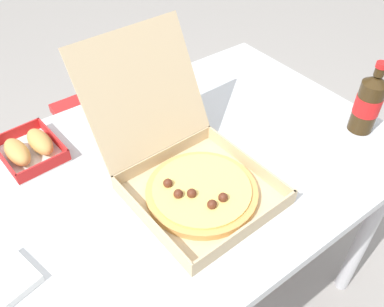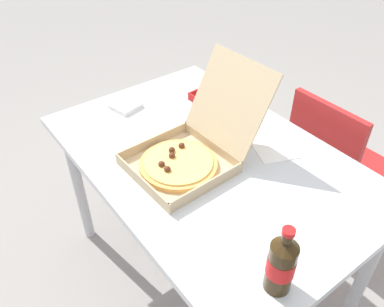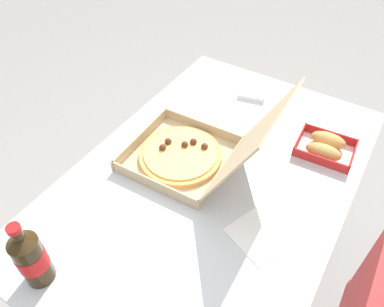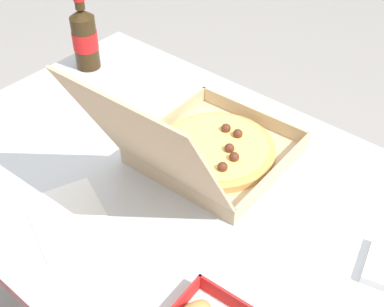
# 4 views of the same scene
# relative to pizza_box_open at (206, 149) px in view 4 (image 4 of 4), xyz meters

# --- Properties ---
(dining_table) EXTENTS (1.26, 0.83, 0.74)m
(dining_table) POSITION_rel_pizza_box_open_xyz_m (0.01, 0.09, -0.13)
(dining_table) COLOR silver
(dining_table) RESTS_ON ground_plane
(pizza_box_open) EXTENTS (0.34, 0.49, 0.34)m
(pizza_box_open) POSITION_rel_pizza_box_open_xyz_m (0.00, 0.00, 0.00)
(pizza_box_open) COLOR tan
(pizza_box_open) RESTS_ON dining_table
(cola_bottle) EXTENTS (0.07, 0.07, 0.22)m
(cola_bottle) POSITION_rel_pizza_box_open_xyz_m (0.55, -0.11, 0.05)
(cola_bottle) COLOR #33230F
(cola_bottle) RESTS_ON dining_table
(paper_menu) EXTENTS (0.25, 0.22, 0.00)m
(paper_menu) POSITION_rel_pizza_box_open_xyz_m (0.11, 0.32, -0.05)
(paper_menu) COLOR white
(paper_menu) RESTS_ON dining_table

